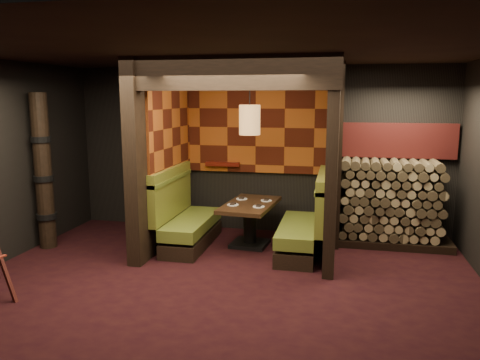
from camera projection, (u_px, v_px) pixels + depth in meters
name	position (u px, v px, depth m)	size (l,w,h in m)	color
floor	(218.00, 292.00, 5.69)	(6.50, 5.50, 0.02)	black
ceiling	(215.00, 48.00, 5.19)	(6.50, 5.50, 0.02)	black
wall_back	(258.00, 150.00, 8.10)	(6.50, 0.02, 2.85)	black
wall_front	(97.00, 250.00, 2.78)	(6.50, 0.02, 2.85)	black
partition_left	(160.00, 156.00, 7.31)	(0.20, 2.20, 2.85)	black
partition_right	(333.00, 160.00, 6.81)	(0.15, 2.10, 2.85)	black
header_beam	(228.00, 73.00, 5.91)	(2.85, 0.18, 0.44)	black
tapa_back_panel	(256.00, 127.00, 7.99)	(2.40, 0.06, 1.55)	#9E4815
tapa_side_panel	(171.00, 128.00, 7.38)	(0.04, 1.85, 1.45)	#9E4815
lacquer_shelf	(223.00, 164.00, 8.16)	(0.60, 0.12, 0.07)	#58130B
booth_bench_left	(185.00, 221.00, 7.41)	(0.68, 1.60, 1.14)	black
booth_bench_right	(305.00, 227.00, 7.01)	(0.68, 1.60, 1.14)	black
dining_table	(250.00, 217.00, 7.37)	(0.84, 1.38, 0.69)	black
place_settings	(250.00, 202.00, 7.33)	(0.64, 0.67, 0.03)	white
pendant_lamp	(250.00, 120.00, 7.05)	(0.32, 0.32, 1.09)	#AA753F
totem_column	(43.00, 173.00, 7.18)	(0.31, 0.31, 2.40)	black
firewood_stack	(396.00, 203.00, 7.36)	(1.73, 0.70, 1.36)	black
mosaic_header	(397.00, 141.00, 7.51)	(1.83, 0.10, 0.56)	maroon
bay_front_post	(339.00, 158.00, 7.04)	(0.08, 0.08, 2.85)	black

